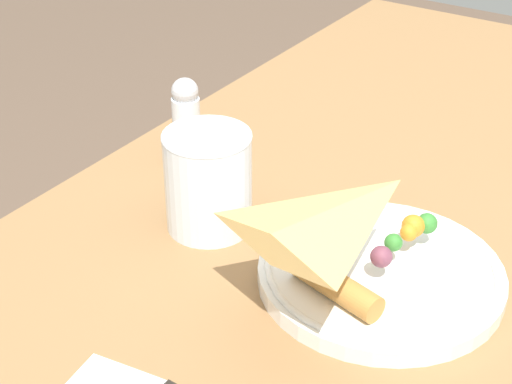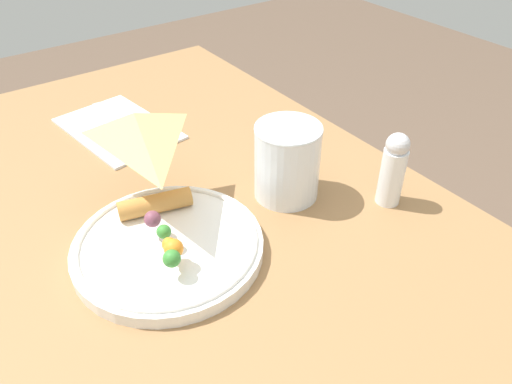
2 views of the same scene
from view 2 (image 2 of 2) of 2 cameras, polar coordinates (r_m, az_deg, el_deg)
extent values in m
cube|color=olive|center=(0.54, -7.01, -14.17)|extent=(1.29, 0.77, 0.03)
cube|color=#4C3823|center=(1.31, -6.12, -1.50)|extent=(0.06, 0.06, 0.75)
cylinder|color=white|center=(0.59, -9.98, -6.25)|extent=(0.22, 0.22, 0.02)
torus|color=white|center=(0.58, -10.08, -5.57)|extent=(0.21, 0.21, 0.01)
pyramid|color=#E0B266|center=(0.57, -9.83, -5.87)|extent=(0.17, 0.13, 0.02)
cylinder|color=#C68942|center=(0.62, -11.45, -1.32)|extent=(0.05, 0.09, 0.02)
sphere|color=#388433|center=(0.56, -10.49, -4.48)|extent=(0.02, 0.02, 0.02)
sphere|color=#7A4256|center=(0.58, -11.75, -3.04)|extent=(0.02, 0.02, 0.02)
sphere|color=orange|center=(0.54, -9.89, -5.93)|extent=(0.02, 0.02, 0.02)
sphere|color=orange|center=(0.54, -9.40, -6.38)|extent=(0.02, 0.02, 0.02)
sphere|color=#388433|center=(0.53, -9.78, -7.58)|extent=(0.02, 0.02, 0.02)
cylinder|color=white|center=(0.65, 3.57, 3.47)|extent=(0.09, 0.09, 0.10)
cylinder|color=#B27F42|center=(0.65, 3.54, 2.66)|extent=(0.08, 0.08, 0.08)
torus|color=white|center=(0.62, 3.74, 7.24)|extent=(0.09, 0.09, 0.00)
cube|color=silver|center=(0.85, -15.48, 7.01)|extent=(0.22, 0.16, 0.00)
cube|color=black|center=(0.80, -13.98, 5.64)|extent=(0.07, 0.02, 0.01)
cube|color=silver|center=(0.88, -16.40, 8.18)|extent=(0.12, 0.02, 0.00)
ellipsoid|color=silver|center=(0.92, -17.58, 9.45)|extent=(0.02, 0.02, 0.00)
cylinder|color=white|center=(0.66, 15.23, 1.69)|extent=(0.03, 0.03, 0.08)
sphere|color=silver|center=(0.64, 15.91, 5.22)|extent=(0.03, 0.03, 0.03)
camera|label=1|loc=(0.93, -46.25, 29.72)|focal=55.00mm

